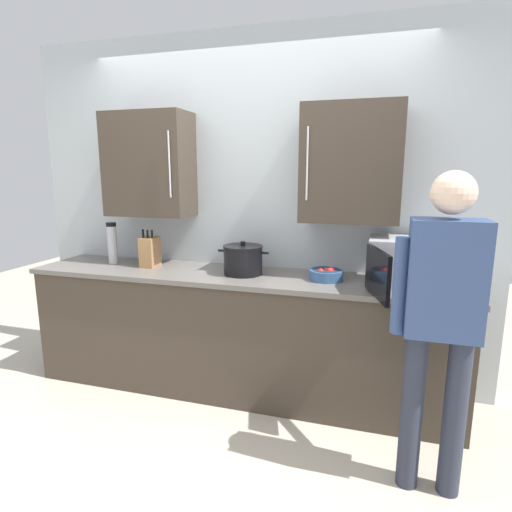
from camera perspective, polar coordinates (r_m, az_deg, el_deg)
ground_plane at (r=2.60m, az=-9.95°, el=-27.30°), size 9.86×9.86×0.00m
back_wall_tiled at (r=3.19m, az=-0.86°, el=7.60°), size 3.61×0.44×2.63m
counter_unit at (r=3.13m, az=-2.42°, el=-10.51°), size 3.12×0.61×0.90m
microwave_oven at (r=2.84m, az=20.35°, el=-0.84°), size 0.59×0.75×0.30m
thermos_flask at (r=3.50m, az=-19.06°, el=1.71°), size 0.08×0.08×0.33m
stock_pot at (r=2.97m, az=-1.78°, el=-0.52°), size 0.38×0.28×0.24m
fruit_bowl at (r=2.86m, az=9.58°, el=-2.43°), size 0.23×0.23×0.09m
knife_block at (r=3.30m, az=-14.30°, el=0.56°), size 0.11×0.15×0.29m
person_figure at (r=2.20m, az=24.02°, el=-6.71°), size 0.44×0.53×1.63m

